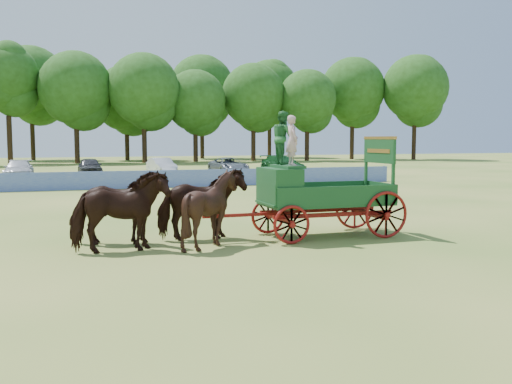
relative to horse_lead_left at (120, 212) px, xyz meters
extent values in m
plane|color=tan|center=(7.77, 1.27, -1.04)|extent=(160.00, 160.00, 0.00)
imported|color=black|center=(0.00, 0.00, 0.00)|extent=(2.53, 1.27, 2.08)
imported|color=black|center=(0.00, 1.10, 0.00)|extent=(2.65, 1.64, 2.08)
imported|color=black|center=(2.40, 0.00, 0.00)|extent=(1.96, 1.76, 2.09)
imported|color=black|center=(2.40, 1.10, 0.00)|extent=(2.52, 1.25, 2.08)
cube|color=maroon|center=(4.60, 0.55, -0.44)|extent=(0.12, 2.00, 0.12)
cube|color=maroon|center=(7.60, 0.55, -0.44)|extent=(0.12, 2.00, 0.12)
cube|color=maroon|center=(6.10, 0.00, -0.32)|extent=(3.80, 0.10, 0.12)
cube|color=maroon|center=(6.10, 1.10, -0.32)|extent=(3.80, 0.10, 0.12)
cube|color=maroon|center=(3.70, 0.55, -0.29)|extent=(2.80, 0.09, 0.09)
cube|color=#1A5023|center=(6.10, 0.55, -0.04)|extent=(3.80, 1.80, 0.10)
cube|color=#1A5023|center=(6.10, -0.33, 0.26)|extent=(3.80, 0.06, 0.55)
cube|color=#1A5023|center=(6.10, 1.43, 0.26)|extent=(3.80, 0.06, 0.55)
cube|color=#1A5023|center=(7.98, 0.55, 0.26)|extent=(0.06, 1.80, 0.55)
cube|color=#1A5023|center=(4.60, 0.55, 0.51)|extent=(0.85, 1.70, 1.05)
cube|color=#1A5023|center=(4.85, 0.55, 1.08)|extent=(0.55, 1.50, 0.08)
cube|color=#1A5023|center=(4.22, 0.55, 0.31)|extent=(0.10, 1.60, 0.65)
cube|color=#1A5023|center=(4.40, 0.55, 0.01)|extent=(0.55, 1.60, 0.06)
cube|color=#1A5023|center=(7.90, -0.25, 0.91)|extent=(0.08, 0.08, 1.80)
cube|color=#1A5023|center=(7.90, 1.35, 0.91)|extent=(0.08, 0.08, 1.80)
cube|color=#1A5023|center=(7.90, 0.55, 1.51)|extent=(0.07, 1.75, 0.75)
cube|color=#CB8434|center=(7.90, 0.55, 1.91)|extent=(0.08, 1.80, 0.09)
cube|color=#CB8434|center=(7.86, 0.55, 1.51)|extent=(0.02, 1.30, 0.12)
torus|color=maroon|center=(4.60, -0.40, -0.49)|extent=(1.09, 0.09, 1.09)
torus|color=maroon|center=(4.60, 1.50, -0.49)|extent=(1.09, 0.09, 1.09)
torus|color=maroon|center=(7.60, -0.40, -0.34)|extent=(1.39, 0.09, 1.39)
torus|color=maroon|center=(7.60, 1.50, -0.34)|extent=(1.39, 0.09, 1.39)
imported|color=#CD9CA1|center=(4.85, 0.20, 1.83)|extent=(0.34, 0.52, 1.43)
imported|color=#276930|center=(4.85, 0.90, 1.91)|extent=(0.60, 0.77, 1.58)
cube|color=#203DB0|center=(6.77, 19.27, -0.52)|extent=(26.00, 0.08, 1.05)
imported|color=silver|center=(-4.37, 30.11, -0.35)|extent=(1.94, 4.76, 1.38)
imported|color=#333338|center=(0.70, 31.88, -0.31)|extent=(1.84, 4.31, 1.45)
imported|color=silver|center=(6.27, 31.27, -0.34)|extent=(1.99, 4.39, 1.40)
imported|color=slate|center=(11.72, 30.59, -0.35)|extent=(2.58, 5.11, 1.39)
imported|color=#144C1E|center=(16.53, 30.62, -0.28)|extent=(2.80, 5.48, 1.52)
cylinder|color=#382314|center=(-7.12, 58.08, 1.76)|extent=(0.60, 0.60, 5.61)
sphere|color=#214612|center=(-7.12, 58.08, 9.30)|extent=(7.11, 7.11, 7.11)
cylinder|color=#382314|center=(0.40, 57.30, 1.41)|extent=(0.60, 0.60, 4.91)
sphere|color=#214612|center=(0.40, 57.30, 8.00)|extent=(8.71, 8.71, 8.71)
cylinder|color=#382314|center=(8.29, 56.01, 1.41)|extent=(0.60, 0.60, 4.91)
sphere|color=#214612|center=(8.29, 56.01, 8.00)|extent=(8.69, 8.69, 8.69)
cylinder|color=#382314|center=(15.00, 57.35, 1.09)|extent=(0.60, 0.60, 4.27)
sphere|color=#214612|center=(15.00, 57.35, 6.82)|extent=(7.81, 7.81, 7.81)
cylinder|color=#382314|center=(22.99, 57.73, 1.34)|extent=(0.60, 0.60, 4.76)
sphere|color=#214612|center=(22.99, 57.73, 7.72)|extent=(8.41, 8.41, 8.41)
cylinder|color=#382314|center=(30.03, 55.93, 1.22)|extent=(0.60, 0.60, 4.52)
sphere|color=#214612|center=(30.03, 55.93, 7.29)|extent=(7.77, 7.77, 7.77)
cylinder|color=#382314|center=(38.45, 58.93, 1.67)|extent=(0.60, 0.60, 5.43)
sphere|color=#214612|center=(38.45, 58.93, 8.96)|extent=(9.18, 9.18, 9.18)
cylinder|color=#382314|center=(46.13, 54.84, 1.71)|extent=(0.60, 0.60, 5.51)
sphere|color=#214612|center=(46.13, 54.84, 9.10)|extent=(9.19, 9.19, 9.19)
cylinder|color=#382314|center=(-5.09, 69.41, 1.85)|extent=(0.60, 0.60, 5.79)
sphere|color=#214612|center=(-5.09, 69.41, 9.63)|extent=(9.80, 9.80, 9.80)
cylinder|color=#382314|center=(7.18, 65.20, 1.25)|extent=(0.60, 0.60, 4.58)
sphere|color=#214612|center=(7.18, 65.20, 7.40)|extent=(8.99, 8.99, 8.99)
cylinder|color=#382314|center=(18.60, 68.76, 1.82)|extent=(0.60, 0.60, 5.72)
sphere|color=#214612|center=(18.60, 68.76, 9.49)|extent=(9.65, 9.65, 9.65)
cylinder|color=#382314|center=(29.89, 70.25, 1.88)|extent=(0.60, 0.60, 5.83)
sphere|color=#214612|center=(29.89, 70.25, 9.71)|extent=(9.10, 9.10, 9.10)
camera|label=1|loc=(-1.37, -14.86, 1.87)|focal=40.00mm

